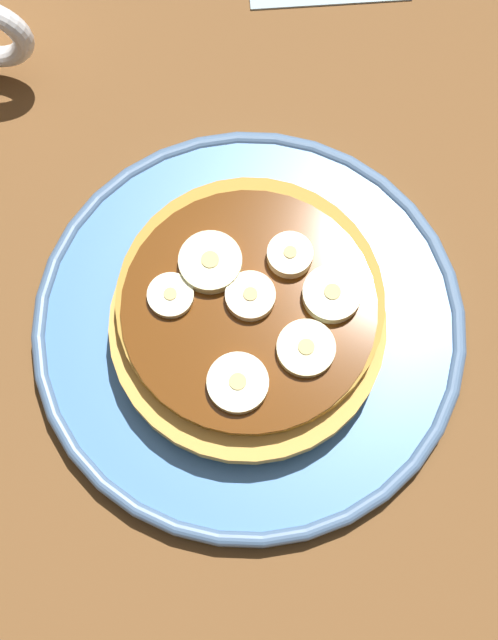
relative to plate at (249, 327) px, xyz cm
name	(u,v)px	position (x,y,z in cm)	size (l,w,h in cm)	color
ground_plane	(249,339)	(0.00, 0.00, -2.34)	(140.00, 140.00, 3.00)	brown
plate	(249,327)	(0.00, 0.00, 0.00)	(25.76, 25.76, 1.56)	#3F72B2
pancake_stack	(247,318)	(-0.10, -0.15, 2.07)	(16.07, 16.58, 3.26)	tan
banana_slice_0	(254,297)	(0.21, 0.54, 3.95)	(2.82, 2.82, 0.86)	#FCE6B8
banana_slice_1	(332,294)	(4.48, 1.26, 4.00)	(3.31, 3.31, 0.95)	#F6F3C4
banana_slice_2	(306,349)	(3.43, -2.04, 3.91)	(3.25, 3.25, 0.78)	#EFEEB3
banana_slice_3	(290,255)	(1.88, 3.25, 4.03)	(2.61, 2.61, 1.02)	#FEE9B6
banana_slice_4	(210,263)	(-2.50, 2.21, 4.02)	(3.59, 3.59, 1.00)	#F6F2B2
banana_slice_5	(246,384)	(0.42, -4.48, 3.94)	(3.37, 3.37, 0.83)	#F3F3C5
banana_slice_6	(170,301)	(-4.41, -0.29, 3.88)	(2.61, 2.61, 0.70)	#F5EFC1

